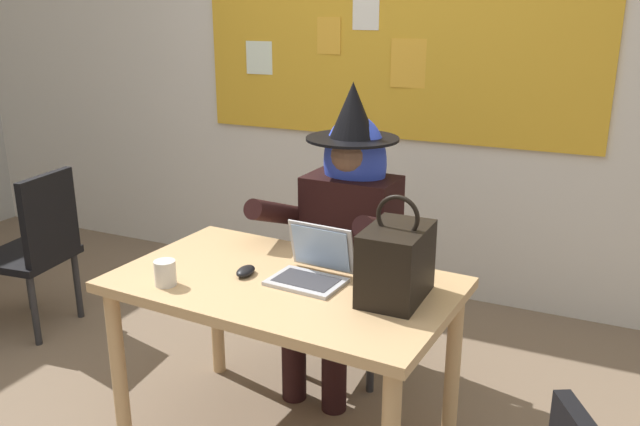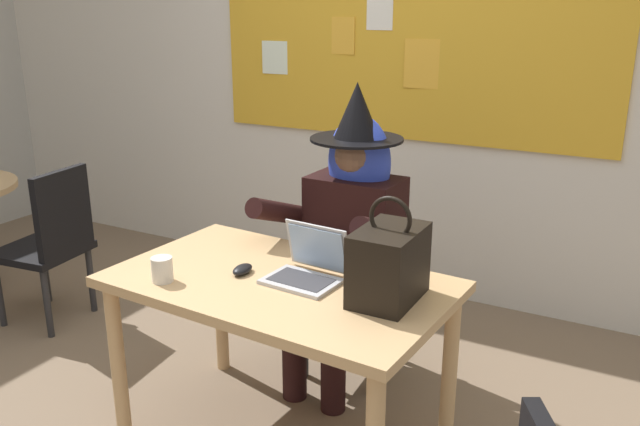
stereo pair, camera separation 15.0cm
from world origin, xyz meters
name	(u,v)px [view 2 (the right image)]	position (x,y,z in m)	size (l,w,h in m)	color
wall_back_bulletin	(406,68)	(0.00, 1.80, 1.35)	(6.69, 1.90, 2.68)	silver
desk_main	(280,302)	(0.19, 0.08, 0.63)	(1.32, 0.83, 0.72)	tan
chair_at_desk	(359,268)	(0.18, 0.81, 0.50)	(0.44, 0.44, 0.89)	black
person_costumed	(349,220)	(0.18, 0.69, 0.78)	(0.61, 0.68, 1.39)	black
laptop	(308,268)	(0.28, 0.13, 0.76)	(0.29, 0.26, 0.20)	#B7B7BC
computer_mouse	(242,269)	(0.03, 0.06, 0.74)	(0.06, 0.10, 0.03)	black
handbag	(389,264)	(0.62, 0.11, 0.85)	(0.20, 0.30, 0.38)	black
coffee_mug	(162,269)	(-0.18, -0.15, 0.77)	(0.08, 0.08, 0.10)	silver
chair_spare_by_window	(51,239)	(-1.48, 0.40, 0.49)	(0.46, 0.46, 0.88)	black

